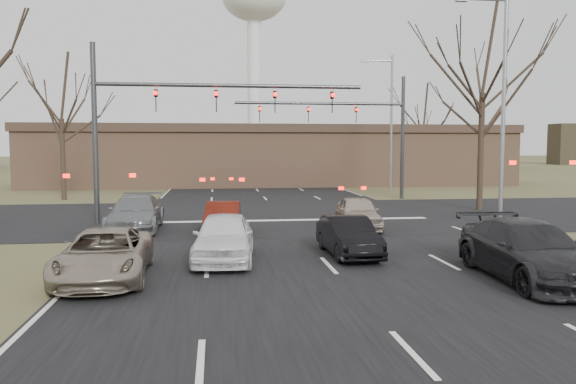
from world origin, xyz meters
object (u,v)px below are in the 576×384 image
Objects in this scene: mast_arm_far at (361,122)px; car_white_sedan at (224,237)px; car_black_hatch at (348,236)px; car_silver_ahead at (358,213)px; streetlight_right_far at (389,117)px; car_red_ahead at (223,218)px; streetlight_right_near at (500,96)px; car_charcoal_sedan at (528,251)px; mast_arm_near at (170,110)px; water_tower at (254,7)px; car_grey_ahead at (136,213)px; building at (273,155)px; car_silver_suv at (105,255)px.

mast_arm_far reaches higher than car_white_sedan.
car_silver_ahead is (1.72, 5.50, 0.07)m from car_black_hatch.
streetlight_right_far reaches higher than car_red_ahead.
streetlight_right_near is 2.65× the size of car_black_hatch.
streetlight_right_far is 2.63× the size of car_red_ahead.
car_charcoal_sedan reaches higher than car_silver_ahead.
water_tower is at bearing 84.01° from mast_arm_near.
car_red_ahead reaches higher than car_black_hatch.
streetlight_right_near is 1.89× the size of car_charcoal_sedan.
streetlight_right_far is at bearing 88.32° from streetlight_right_near.
streetlight_right_far is 2.31× the size of car_white_sedan.
streetlight_right_far is 2.65× the size of car_black_hatch.
car_charcoal_sedan is 1.30× the size of car_silver_ahead.
streetlight_right_far reaches higher than car_grey_ahead.
car_red_ahead is (-12.28, -17.40, -4.96)m from streetlight_right_far.
building is 13.53m from streetlight_right_far.
car_white_sedan is at bearing -75.93° from mast_arm_near.
streetlight_right_near is (6.82, -28.00, 2.92)m from building.
streetlight_right_far reaches higher than car_silver_suv.
mast_arm_far reaches higher than car_charcoal_sedan.
car_red_ahead is (-8.96, -110.40, -34.84)m from water_tower.
car_grey_ahead is at bearing 177.22° from streetlight_right_near.
water_tower reaches higher than mast_arm_far.
water_tower reaches higher than mast_arm_near.
car_silver_ahead is at bearing -88.68° from building.
mast_arm_far is 18.15m from car_grey_ahead.
car_grey_ahead is at bearing -107.32° from building.
streetlight_right_far is at bearing -87.95° from water_tower.
car_charcoal_sedan is at bearing -9.20° from car_silver_suv.
streetlight_right_far is at bearing 66.37° from car_white_sedan.
streetlight_right_near is at bearing 31.18° from car_white_sedan.
mast_arm_near is 1.21× the size of streetlight_right_far.
car_silver_suv is 1.17× the size of car_silver_ahead.
streetlight_right_near is 11.22m from car_charcoal_sedan.
building is 8.95× the size of car_silver_suv.
car_grey_ahead is (-12.68, -12.26, -4.30)m from mast_arm_far.
mast_arm_far is at bearing 80.69° from car_silver_ahead.
car_charcoal_sedan is (3.88, -3.74, 0.15)m from car_black_hatch.
car_grey_ahead is at bearing 90.69° from car_silver_suv.
car_red_ahead is 5.62m from car_silver_ahead.
car_grey_ahead is at bearing -134.22° from streetlight_right_far.
car_black_hatch is 6.47m from car_red_ahead.
streetlight_right_far is at bearing -56.35° from building.
car_grey_ahead is 9.18m from car_silver_ahead.
water_tower is (4.00, 82.00, 32.80)m from building.
streetlight_right_near is at bearing -88.53° from water_tower.
car_silver_suv is 0.96× the size of car_grey_ahead.
car_charcoal_sedan is (10.04, -12.30, -4.30)m from mast_arm_near.
streetlight_right_far is 18.96m from car_silver_ahead.
water_tower is 4.45× the size of streetlight_right_near.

